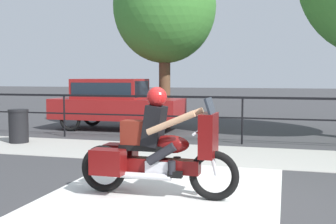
{
  "coord_description": "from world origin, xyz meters",
  "views": [
    {
      "loc": [
        1.06,
        -5.78,
        1.73
      ],
      "look_at": [
        -0.89,
        1.17,
        1.13
      ],
      "focal_mm": 45.0,
      "sensor_mm": 36.0,
      "label": 1
    }
  ],
  "objects": [
    {
      "name": "trash_bin",
      "position": [
        -5.66,
        3.7,
        0.44
      ],
      "size": [
        0.52,
        0.52,
        0.88
      ],
      "color": "black",
      "rests_on": "ground"
    },
    {
      "name": "sidewalk_band",
      "position": [
        0.0,
        3.4,
        0.01
      ],
      "size": [
        44.0,
        2.4,
        0.01
      ],
      "primitive_type": "cube",
      "color": "#A8A59E",
      "rests_on": "ground"
    },
    {
      "name": "crosswalk_band",
      "position": [
        -0.64,
        -0.2,
        0.0
      ],
      "size": [
        3.32,
        6.0,
        0.01
      ],
      "primitive_type": "cube",
      "color": "silver",
      "rests_on": "ground"
    },
    {
      "name": "parked_car",
      "position": [
        -4.33,
        6.99,
        0.95
      ],
      "size": [
        4.22,
        1.72,
        1.66
      ],
      "rotation": [
        0.0,
        0.0,
        -0.02
      ],
      "color": "maroon",
      "rests_on": "ground"
    },
    {
      "name": "fence_railing",
      "position": [
        0.0,
        5.07,
        0.97
      ],
      "size": [
        36.0,
        0.05,
        1.23
      ],
      "color": "black",
      "rests_on": "ground"
    },
    {
      "name": "ground_plane",
      "position": [
        0.0,
        0.0,
        0.0
      ],
      "size": [
        120.0,
        120.0,
        0.0
      ],
      "primitive_type": "plane",
      "color": "#38383A"
    },
    {
      "name": "tree_behind_car",
      "position": [
        -2.85,
        7.74,
        4.02
      ],
      "size": [
        3.38,
        3.38,
        5.9
      ],
      "color": "brown",
      "rests_on": "ground"
    },
    {
      "name": "motorcycle",
      "position": [
        -0.74,
        -0.05,
        0.69
      ],
      "size": [
        2.38,
        0.76,
        1.59
      ],
      "rotation": [
        0.0,
        0.0,
        -0.03
      ],
      "color": "black",
      "rests_on": "ground"
    }
  ]
}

